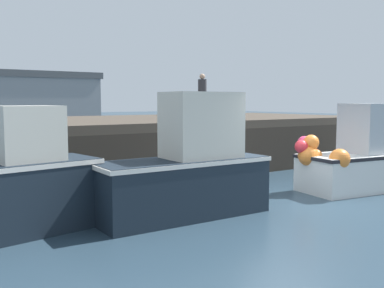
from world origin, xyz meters
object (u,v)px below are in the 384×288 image
at_px(fishing_boat_near_right, 188,170).
at_px(dockworker, 202,95).
at_px(fishing_boat_mid, 353,160).
at_px(fishing_boat_near_left, 10,187).
at_px(rowboat, 373,162).

relative_size(fishing_boat_near_right, dockworker, 2.14).
relative_size(fishing_boat_near_right, fishing_boat_mid, 1.18).
relative_size(fishing_boat_near_left, fishing_boat_mid, 1.07).
distance_m(fishing_boat_near_right, fishing_boat_mid, 4.90).
xyz_separation_m(fishing_boat_near_left, fishing_boat_near_right, (3.20, -0.61, 0.09)).
bearing_deg(fishing_boat_near_right, fishing_boat_mid, -2.70).
bearing_deg(dockworker, fishing_boat_mid, -94.27).
distance_m(fishing_boat_mid, dockworker, 7.67).
xyz_separation_m(fishing_boat_near_right, fishing_boat_mid, (4.89, -0.23, -0.15)).
bearing_deg(rowboat, dockworker, 121.53).
xyz_separation_m(rowboat, dockworker, (-3.33, 5.42, 2.33)).
bearing_deg(dockworker, rowboat, -58.47).
bearing_deg(dockworker, fishing_boat_near_right, -127.02).
height_order(fishing_boat_mid, dockworker, dockworker).
height_order(fishing_boat_near_right, dockworker, dockworker).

